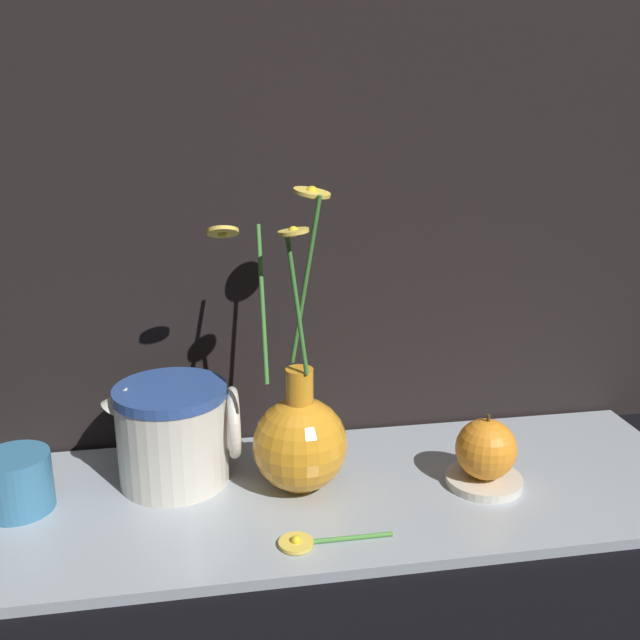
% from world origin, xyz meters
% --- Properties ---
extents(ground_plane, '(6.00, 6.00, 0.00)m').
position_xyz_m(ground_plane, '(0.00, 0.00, 0.00)').
color(ground_plane, black).
extents(shelf, '(0.90, 0.30, 0.01)m').
position_xyz_m(shelf, '(0.00, 0.00, 0.01)').
color(shelf, '#9EA8B2').
rests_on(shelf, ground_plane).
extents(backdrop_wall, '(1.40, 0.02, 1.10)m').
position_xyz_m(backdrop_wall, '(0.00, 0.16, 0.55)').
color(backdrop_wall, black).
rests_on(backdrop_wall, ground_plane).
extents(vase_with_flowers, '(0.15, 0.11, 0.35)m').
position_xyz_m(vase_with_flowers, '(-0.03, 0.01, 0.08)').
color(vase_with_flowers, orange).
rests_on(vase_with_flowers, shelf).
extents(yellow_mug, '(0.09, 0.08, 0.07)m').
position_xyz_m(yellow_mug, '(-0.35, 0.02, 0.04)').
color(yellow_mug, teal).
rests_on(yellow_mug, shelf).
extents(ceramic_pitcher, '(0.16, 0.13, 0.13)m').
position_xyz_m(ceramic_pitcher, '(-0.17, 0.05, 0.08)').
color(ceramic_pitcher, beige).
rests_on(ceramic_pitcher, shelf).
extents(saucer_plate, '(0.09, 0.09, 0.01)m').
position_xyz_m(saucer_plate, '(0.18, -0.02, 0.02)').
color(saucer_plate, silver).
rests_on(saucer_plate, shelf).
extents(orange_fruit, '(0.07, 0.07, 0.08)m').
position_xyz_m(orange_fruit, '(0.18, -0.02, 0.06)').
color(orange_fruit, orange).
rests_on(orange_fruit, saucer_plate).
extents(loose_daisy, '(0.12, 0.04, 0.01)m').
position_xyz_m(loose_daisy, '(-0.04, -0.10, 0.02)').
color(loose_daisy, '#4C8E3D').
rests_on(loose_daisy, shelf).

